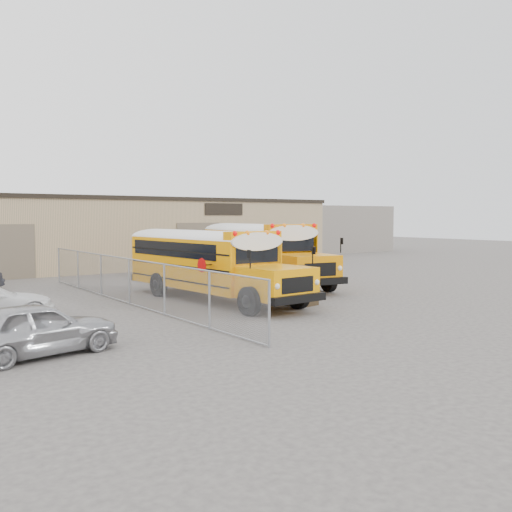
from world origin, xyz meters
TOP-DOWN VIEW (x-y plane):
  - ground at (0.00, 0.00)m, footprint 120.00×120.00m
  - warehouse at (-0.00, 19.99)m, footprint 30.20×10.20m
  - chainlink_fence at (-6.00, 3.00)m, footprint 0.07×18.07m
  - distant_building_right at (24.00, 24.00)m, footprint 10.00×8.00m
  - school_bus_left at (-3.20, 8.41)m, footprint 3.17×10.08m
  - school_bus_right at (3.46, 12.11)m, footprint 4.33×10.88m
  - tarp_bundle at (-0.71, -1.03)m, footprint 1.20×1.15m
  - car_silver at (-11.17, -3.39)m, footprint 4.21×2.29m

SIDE VIEW (x-z plane):
  - ground at x=0.00m, z-range 0.00..0.00m
  - car_silver at x=-11.17m, z-range 0.00..1.36m
  - tarp_bundle at x=-0.71m, z-range 0.02..1.59m
  - chainlink_fence at x=-6.00m, z-range 0.00..1.80m
  - school_bus_left at x=-3.20m, z-range 0.23..3.14m
  - school_bus_right at x=3.46m, z-range 0.24..3.35m
  - distant_building_right at x=24.00m, z-range 0.00..4.40m
  - warehouse at x=0.00m, z-range 0.04..4.71m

